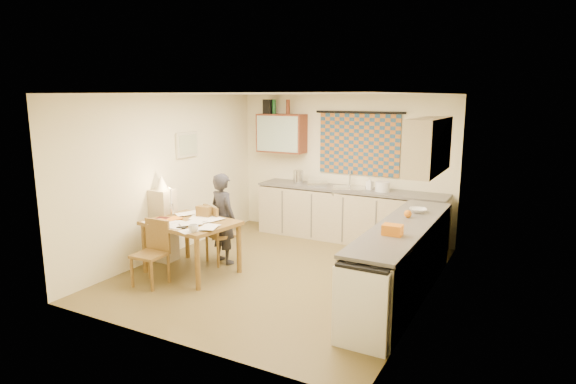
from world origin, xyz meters
The scene contains 44 objects.
floor centered at (0.00, 0.00, -0.01)m, with size 4.00×4.50×0.02m, color brown.
ceiling centered at (0.00, 0.00, 2.51)m, with size 4.00×4.50×0.02m, color white.
wall_back centered at (0.00, 2.26, 1.25)m, with size 4.00×0.02×2.50m, color #F0E7BC.
wall_front centered at (0.00, -2.26, 1.25)m, with size 4.00×0.02×2.50m, color #F0E7BC.
wall_left centered at (-2.01, 0.00, 1.25)m, with size 0.02×4.50×2.50m, color #F0E7BC.
wall_right centered at (2.01, 0.00, 1.25)m, with size 0.02×4.50×2.50m, color #F0E7BC.
window_blind centered at (0.30, 2.22, 1.65)m, with size 1.45×0.03×1.05m, color navy.
curtain_rod centered at (0.30, 2.20, 2.20)m, with size 0.04×0.04×1.60m, color black.
wall_cabinet centered at (-1.15, 2.08, 1.80)m, with size 0.90×0.34×0.70m, color #5D2816.
wall_cabinet_glass centered at (-1.15, 1.91, 1.80)m, with size 0.84×0.02×0.64m, color #99B2A5.
upper_cabinet_right centered at (1.83, 0.55, 1.85)m, with size 0.34×1.30×0.70m, color tan.
framed_print centered at (-1.97, 0.40, 1.70)m, with size 0.04×0.50×0.40m, color beige.
print_canvas centered at (-1.95, 0.40, 1.70)m, with size 0.01×0.42×0.32m, color silver.
counter_back centered at (0.25, 1.95, 0.45)m, with size 3.30×0.62×0.92m.
counter_right centered at (1.70, 0.03, 0.45)m, with size 0.62×2.95×0.92m.
stove centered at (1.70, -1.27, 0.43)m, with size 0.56×0.56×0.87m.
sink centered at (0.24, 1.95, 0.88)m, with size 0.55×0.45×0.10m, color silver.
tap centered at (0.19, 2.13, 1.06)m, with size 0.03×0.03×0.28m, color silver.
dish_rack centered at (-0.35, 1.95, 0.95)m, with size 0.35×0.30×0.06m, color silver.
kettle centered at (-0.73, 1.95, 1.04)m, with size 0.18×0.18×0.24m, color silver.
mixing_bowl centered at (0.83, 1.95, 1.00)m, with size 0.24×0.24×0.16m, color white.
soap_bottle centered at (0.59, 2.00, 1.03)m, with size 0.12×0.12×0.21m, color white.
bowl centered at (1.70, 0.75, 0.95)m, with size 0.29×0.29×0.06m, color white.
orange_bag centered at (1.70, -0.48, 0.98)m, with size 0.22×0.16×0.12m, color orange.
fruit_orange centered at (1.65, 0.40, 0.97)m, with size 0.10×0.10×0.10m, color orange.
speaker centered at (-1.41, 2.08, 2.28)m, with size 0.16×0.20×0.26m, color black.
bottle_green centered at (-1.31, 2.08, 2.28)m, with size 0.07×0.07×0.26m, color #195926.
bottle_brown centered at (-1.02, 2.08, 2.28)m, with size 0.07×0.07×0.26m, color #5D2816.
dining_table centered at (-1.14, -0.58, 0.38)m, with size 1.32×1.07×0.75m.
chair_far centered at (-1.02, -0.04, 0.28)m, with size 0.54×0.54×0.90m.
chair_near centered at (-1.33, -1.19, 0.27)m, with size 0.41×0.41×0.86m.
person centered at (-0.99, -0.01, 0.68)m, with size 0.57×0.46×1.36m, color black.
shelf_stand centered at (-1.84, -0.37, 0.55)m, with size 0.32×0.30×1.10m, color tan.
lampshade centered at (-1.84, -0.37, 1.21)m, with size 0.20×0.20×0.22m, color beige.
letter_rack centered at (-1.13, -0.30, 0.83)m, with size 0.22×0.10×0.16m, color brown.
mug centered at (-0.76, -0.98, 0.80)m, with size 0.13×0.13×0.10m, color white.
magazine centered at (-1.64, -0.76, 0.76)m, with size 0.23×0.28×0.02m, color maroon.
book centered at (-1.52, -0.62, 0.76)m, with size 0.26×0.31×0.02m, color orange.
orange_box centered at (-1.45, -0.81, 0.77)m, with size 0.12×0.08×0.04m, color orange.
eyeglasses centered at (-1.01, -0.92, 0.76)m, with size 0.13×0.04×0.02m, color black.
candle_holder centered at (-1.60, -0.45, 0.84)m, with size 0.06×0.06×0.18m, color silver.
candle centered at (-1.60, -0.44, 1.04)m, with size 0.02×0.02×0.22m, color white.
candle_flame centered at (-1.60, -0.47, 1.16)m, with size 0.02×0.02×0.02m, color #FFCC66.
papers centered at (-1.10, -0.61, 0.76)m, with size 1.14×1.04×0.03m.
Camera 1 is at (3.14, -5.68, 2.47)m, focal length 30.00 mm.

